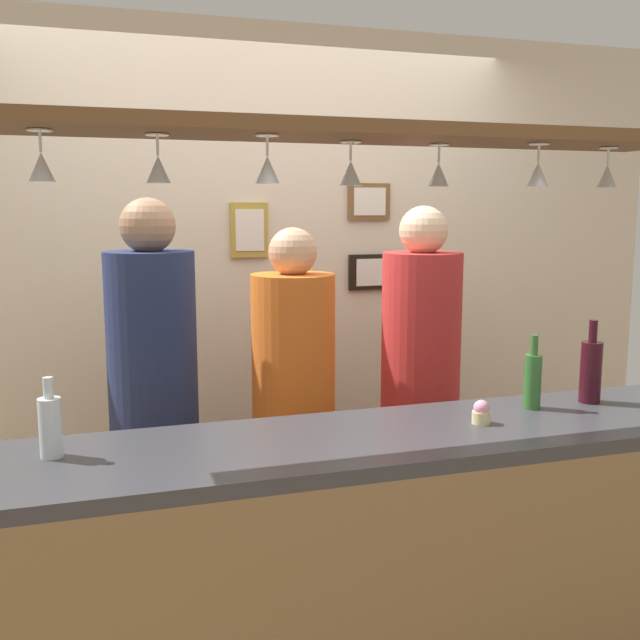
{
  "coord_description": "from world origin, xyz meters",
  "views": [
    {
      "loc": [
        -0.77,
        -2.36,
        1.74
      ],
      "look_at": [
        0.0,
        0.1,
        1.34
      ],
      "focal_mm": 40.55,
      "sensor_mm": 36.0,
      "label": 1
    }
  ],
  "objects_px": {
    "picture_frame_upper_small": "(369,202)",
    "cupcake": "(481,413)",
    "person_left_navy_shirt": "(153,382)",
    "picture_frame_lower_pair": "(377,272)",
    "picture_frame_crest": "(249,230)",
    "person_right_red_shirt": "(420,367)",
    "person_middle_orange_shirt": "(294,390)",
    "bottle_soda_clear": "(50,425)",
    "bottle_wine_dark_red": "(591,370)",
    "bottle_beer_green_import": "(533,379)"
  },
  "relations": [
    {
      "from": "picture_frame_upper_small",
      "to": "picture_frame_crest",
      "type": "distance_m",
      "value": 0.63
    },
    {
      "from": "picture_frame_lower_pair",
      "to": "picture_frame_upper_small",
      "type": "xyz_separation_m",
      "value": [
        -0.05,
        0.0,
        0.35
      ]
    },
    {
      "from": "bottle_wine_dark_red",
      "to": "person_right_red_shirt",
      "type": "bearing_deg",
      "value": 118.95
    },
    {
      "from": "picture_frame_upper_small",
      "to": "picture_frame_crest",
      "type": "xyz_separation_m",
      "value": [
        -0.61,
        0.0,
        -0.14
      ]
    },
    {
      "from": "person_left_navy_shirt",
      "to": "bottle_soda_clear",
      "type": "xyz_separation_m",
      "value": [
        -0.33,
        -0.69,
        0.06
      ]
    },
    {
      "from": "picture_frame_crest",
      "to": "bottle_wine_dark_red",
      "type": "bearing_deg",
      "value": -53.08
    },
    {
      "from": "bottle_wine_dark_red",
      "to": "bottle_soda_clear",
      "type": "bearing_deg",
      "value": -178.77
    },
    {
      "from": "bottle_wine_dark_red",
      "to": "bottle_beer_green_import",
      "type": "bearing_deg",
      "value": -178.24
    },
    {
      "from": "person_middle_orange_shirt",
      "to": "bottle_soda_clear",
      "type": "bearing_deg",
      "value": -142.29
    },
    {
      "from": "picture_frame_crest",
      "to": "person_right_red_shirt",
      "type": "bearing_deg",
      "value": -46.35
    },
    {
      "from": "person_middle_orange_shirt",
      "to": "picture_frame_upper_small",
      "type": "bearing_deg",
      "value": 48.22
    },
    {
      "from": "cupcake",
      "to": "picture_frame_upper_small",
      "type": "xyz_separation_m",
      "value": [
        0.15,
        1.41,
        0.69
      ]
    },
    {
      "from": "bottle_wine_dark_red",
      "to": "picture_frame_crest",
      "type": "distance_m",
      "value": 1.68
    },
    {
      "from": "bottle_soda_clear",
      "to": "picture_frame_lower_pair",
      "type": "distance_m",
      "value": 2.03
    },
    {
      "from": "person_middle_orange_shirt",
      "to": "person_right_red_shirt",
      "type": "xyz_separation_m",
      "value": [
        0.57,
        0.0,
        0.06
      ]
    },
    {
      "from": "picture_frame_crest",
      "to": "picture_frame_lower_pair",
      "type": "bearing_deg",
      "value": 0.0
    },
    {
      "from": "bottle_soda_clear",
      "to": "picture_frame_upper_small",
      "type": "bearing_deg",
      "value": 42.24
    },
    {
      "from": "person_left_navy_shirt",
      "to": "bottle_soda_clear",
      "type": "relative_size",
      "value": 7.72
    },
    {
      "from": "person_left_navy_shirt",
      "to": "picture_frame_upper_small",
      "type": "xyz_separation_m",
      "value": [
        1.13,
        0.64,
        0.69
      ]
    },
    {
      "from": "picture_frame_upper_small",
      "to": "picture_frame_crest",
      "type": "height_order",
      "value": "picture_frame_upper_small"
    },
    {
      "from": "bottle_beer_green_import",
      "to": "picture_frame_upper_small",
      "type": "bearing_deg",
      "value": 94.97
    },
    {
      "from": "picture_frame_upper_small",
      "to": "bottle_soda_clear",
      "type": "bearing_deg",
      "value": -137.76
    },
    {
      "from": "picture_frame_upper_small",
      "to": "cupcake",
      "type": "bearing_deg",
      "value": -96.01
    },
    {
      "from": "picture_frame_upper_small",
      "to": "person_left_navy_shirt",
      "type": "bearing_deg",
      "value": -150.54
    },
    {
      "from": "person_right_red_shirt",
      "to": "bottle_wine_dark_red",
      "type": "distance_m",
      "value": 0.75
    },
    {
      "from": "person_left_navy_shirt",
      "to": "cupcake",
      "type": "xyz_separation_m",
      "value": [
        0.98,
        -0.77,
        0.0
      ]
    },
    {
      "from": "person_left_navy_shirt",
      "to": "picture_frame_lower_pair",
      "type": "bearing_deg",
      "value": 28.49
    },
    {
      "from": "person_right_red_shirt",
      "to": "picture_frame_crest",
      "type": "xyz_separation_m",
      "value": [
        -0.61,
        0.64,
        0.58
      ]
    },
    {
      "from": "person_left_navy_shirt",
      "to": "picture_frame_crest",
      "type": "distance_m",
      "value": 0.99
    },
    {
      "from": "person_middle_orange_shirt",
      "to": "bottle_soda_clear",
      "type": "xyz_separation_m",
      "value": [
        -0.89,
        -0.69,
        0.13
      ]
    },
    {
      "from": "bottle_soda_clear",
      "to": "person_left_navy_shirt",
      "type": "bearing_deg",
      "value": 64.2
    },
    {
      "from": "person_middle_orange_shirt",
      "to": "person_left_navy_shirt",
      "type": "bearing_deg",
      "value": -180.0
    },
    {
      "from": "bottle_wine_dark_red",
      "to": "picture_frame_upper_small",
      "type": "relative_size",
      "value": 1.36
    },
    {
      "from": "cupcake",
      "to": "bottle_beer_green_import",
      "type": "bearing_deg",
      "value": 22.55
    },
    {
      "from": "cupcake",
      "to": "picture_frame_crest",
      "type": "bearing_deg",
      "value": 108.24
    },
    {
      "from": "person_middle_orange_shirt",
      "to": "person_right_red_shirt",
      "type": "bearing_deg",
      "value": 0.0
    },
    {
      "from": "bottle_beer_green_import",
      "to": "bottle_soda_clear",
      "type": "distance_m",
      "value": 1.58
    },
    {
      "from": "person_right_red_shirt",
      "to": "picture_frame_crest",
      "type": "relative_size",
      "value": 6.72
    },
    {
      "from": "person_left_navy_shirt",
      "to": "picture_frame_lower_pair",
      "type": "relative_size",
      "value": 5.92
    },
    {
      "from": "bottle_soda_clear",
      "to": "picture_frame_lower_pair",
      "type": "bearing_deg",
      "value": 41.36
    },
    {
      "from": "person_left_navy_shirt",
      "to": "bottle_soda_clear",
      "type": "height_order",
      "value": "person_left_navy_shirt"
    },
    {
      "from": "person_left_navy_shirt",
      "to": "picture_frame_upper_small",
      "type": "distance_m",
      "value": 1.47
    },
    {
      "from": "bottle_soda_clear",
      "to": "picture_frame_upper_small",
      "type": "height_order",
      "value": "picture_frame_upper_small"
    },
    {
      "from": "person_right_red_shirt",
      "to": "bottle_soda_clear",
      "type": "distance_m",
      "value": 1.62
    },
    {
      "from": "bottle_soda_clear",
      "to": "picture_frame_upper_small",
      "type": "relative_size",
      "value": 1.05
    },
    {
      "from": "person_middle_orange_shirt",
      "to": "bottle_wine_dark_red",
      "type": "height_order",
      "value": "person_middle_orange_shirt"
    },
    {
      "from": "bottle_beer_green_import",
      "to": "person_right_red_shirt",
      "type": "bearing_deg",
      "value": 99.93
    },
    {
      "from": "bottle_beer_green_import",
      "to": "picture_frame_lower_pair",
      "type": "relative_size",
      "value": 0.87
    },
    {
      "from": "bottle_beer_green_import",
      "to": "picture_frame_lower_pair",
      "type": "distance_m",
      "value": 1.33
    },
    {
      "from": "bottle_wine_dark_red",
      "to": "person_left_navy_shirt",
      "type": "bearing_deg",
      "value": 156.34
    }
  ]
}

